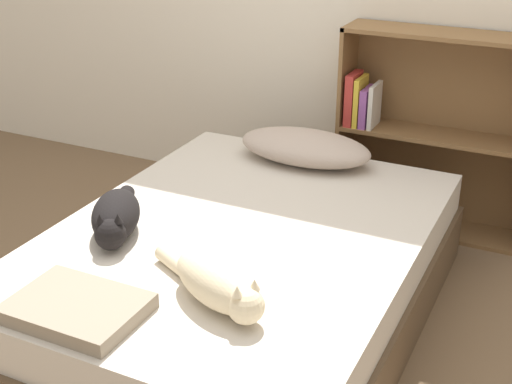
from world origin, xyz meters
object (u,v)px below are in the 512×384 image
pillow (305,147)px  cat_light (218,283)px  bed (241,277)px  bookshelf (432,129)px  cat_dark (116,216)px

pillow → cat_light: size_ratio=1.21×
bed → cat_light: (0.17, -0.48, 0.29)m
pillow → bed: bearing=-87.1°
bed → bookshelf: size_ratio=1.87×
pillow → cat_light: cat_light is taller
cat_dark → bookshelf: bookshelf is taller
bookshelf → cat_light: bearing=-99.5°
bed → cat_light: 0.59m
bed → cat_dark: bearing=-149.5°
bed → pillow: bearing=92.9°
pillow → cat_dark: 1.04m
bookshelf → pillow: bearing=-136.1°
pillow → cat_light: 1.24m
cat_dark → pillow: bearing=131.6°
bed → bookshelf: bookshelf is taller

